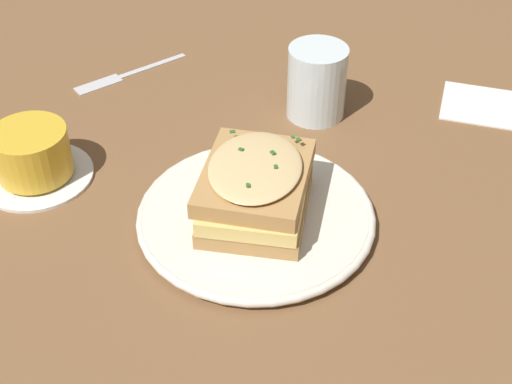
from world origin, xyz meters
name	(u,v)px	position (x,y,z in m)	size (l,w,h in m)	color
ground_plane	(269,239)	(0.00, 0.00, 0.00)	(2.40, 2.40, 0.00)	brown
dinner_plate	(256,217)	(0.02, -0.02, 0.01)	(0.26, 0.26, 0.02)	silver
sandwich	(256,189)	(0.02, -0.02, 0.05)	(0.12, 0.15, 0.07)	#B2844C
teacup_with_saucer	(32,157)	(0.29, -0.03, 0.03)	(0.14, 0.13, 0.06)	white
water_glass	(313,82)	(0.00, -0.25, 0.05)	(0.08, 0.08, 0.10)	silver
fork	(119,77)	(0.29, -0.26, 0.00)	(0.12, 0.15, 0.00)	silver
napkin	(487,106)	(-0.22, -0.32, 0.00)	(0.12, 0.10, 0.00)	white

